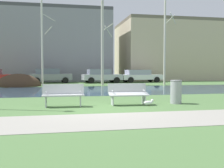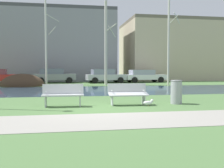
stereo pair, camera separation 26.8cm
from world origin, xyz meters
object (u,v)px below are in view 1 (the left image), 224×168
Objects in this scene: seagull at (149,102)px; parked_wagon_fourth_white at (140,76)px; trash_bin at (176,91)px; bench_right at (128,93)px; bench_left at (63,95)px; parked_hatch_third_silver at (101,76)px; parked_sedan_second_grey at (50,76)px.

seagull is 0.10× the size of parked_wagon_fourth_white.
seagull is at bearing -163.27° from trash_bin.
bench_right reaches higher than seagull.
bench_left is at bearing 179.97° from trash_bin.
bench_left is at bearing 180.00° from bench_right.
seagull is 18.11m from parked_hatch_third_silver.
seagull is 0.11× the size of parked_hatch_third_silver.
seagull is at bearing -28.45° from bench_right.
bench_left is 3.38m from seagull.
trash_bin is at bearing -102.51° from parked_wagon_fourth_white.
trash_bin is 1.45m from seagull.
parked_sedan_second_grey is (-4.57, 18.56, 0.68)m from seagull.
parked_sedan_second_grey is 9.90m from parked_wagon_fourth_white.
bench_right is 18.94m from parked_wagon_fourth_white.
parked_sedan_second_grey is at bearing 103.84° from seagull.
parked_hatch_third_silver is (0.85, 18.08, 0.65)m from seagull.
parked_hatch_third_silver is (5.42, -0.48, -0.03)m from parked_sedan_second_grey.
trash_bin reaches higher than bench_right.
bench_left is 0.37× the size of parked_hatch_third_silver.
parked_hatch_third_silver is at bearing 84.83° from bench_right.
bench_right is at bearing -95.17° from parked_hatch_third_silver.
trash_bin is 0.21× the size of parked_wagon_fourth_white.
bench_left is 3.53× the size of seagull.
parked_wagon_fourth_white is at bearing -1.22° from parked_sedan_second_grey.
parked_sedan_second_grey is 0.93× the size of parked_wagon_fourth_white.
trash_bin is at bearing -0.07° from bench_right.
trash_bin is 18.38m from parked_wagon_fourth_white.
bench_right is 0.37× the size of parked_hatch_third_silver.
parked_wagon_fourth_white is at bearing 77.49° from trash_bin.
bench_left is at bearing 173.08° from seagull.
trash_bin is 0.23× the size of parked_hatch_third_silver.
parked_sedan_second_grey reaches higher than bench_left.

